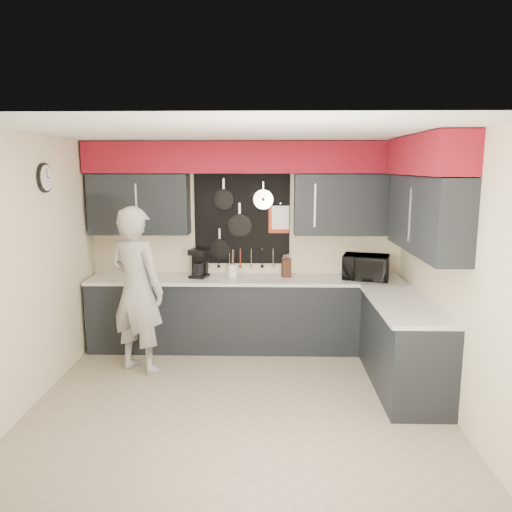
{
  "coord_description": "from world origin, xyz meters",
  "views": [
    {
      "loc": [
        0.28,
        -4.64,
        2.29
      ],
      "look_at": [
        0.16,
        0.5,
        1.37
      ],
      "focal_mm": 35.0,
      "sensor_mm": 36.0,
      "label": 1
    }
  ],
  "objects_px": {
    "microwave": "(366,267)",
    "knife_block": "(286,268)",
    "coffee_maker": "(199,262)",
    "person": "(137,290)",
    "utensil_crock": "(233,270)"
  },
  "relations": [
    {
      "from": "knife_block",
      "to": "person",
      "type": "height_order",
      "value": "person"
    },
    {
      "from": "knife_block",
      "to": "utensil_crock",
      "type": "height_order",
      "value": "knife_block"
    },
    {
      "from": "microwave",
      "to": "utensil_crock",
      "type": "bearing_deg",
      "value": -167.91
    },
    {
      "from": "microwave",
      "to": "coffee_maker",
      "type": "bearing_deg",
      "value": -166.5
    },
    {
      "from": "knife_block",
      "to": "utensil_crock",
      "type": "distance_m",
      "value": 0.68
    },
    {
      "from": "utensil_crock",
      "to": "microwave",
      "type": "bearing_deg",
      "value": -3.82
    },
    {
      "from": "microwave",
      "to": "knife_block",
      "type": "distance_m",
      "value": 0.98
    },
    {
      "from": "person",
      "to": "knife_block",
      "type": "bearing_deg",
      "value": -129.09
    },
    {
      "from": "knife_block",
      "to": "person",
      "type": "xyz_separation_m",
      "value": [
        -1.69,
        -0.79,
        -0.1
      ]
    },
    {
      "from": "coffee_maker",
      "to": "person",
      "type": "xyz_separation_m",
      "value": [
        -0.6,
        -0.77,
        -0.17
      ]
    },
    {
      "from": "utensil_crock",
      "to": "person",
      "type": "xyz_separation_m",
      "value": [
        -1.01,
        -0.79,
        -0.06
      ]
    },
    {
      "from": "knife_block",
      "to": "person",
      "type": "distance_m",
      "value": 1.87
    },
    {
      "from": "microwave",
      "to": "person",
      "type": "bearing_deg",
      "value": -149.73
    },
    {
      "from": "coffee_maker",
      "to": "person",
      "type": "relative_size",
      "value": 0.19
    },
    {
      "from": "knife_block",
      "to": "coffee_maker",
      "type": "bearing_deg",
      "value": 171.51
    }
  ]
}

